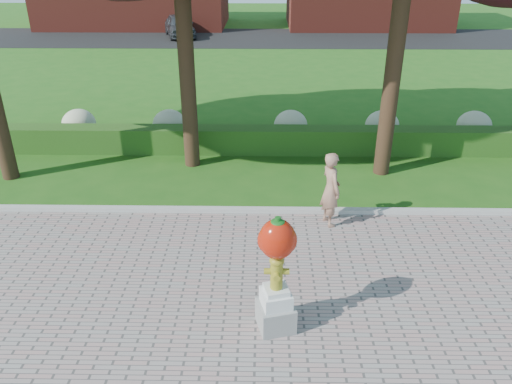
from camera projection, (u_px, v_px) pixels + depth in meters
ground at (256, 290)px, 9.50m from camera, size 100.00×100.00×0.00m
curb at (258, 211)px, 12.15m from camera, size 40.00×0.18×0.15m
lawn_hedge at (260, 140)px, 15.58m from camera, size 24.00×0.70×0.80m
hydrangea_row at (278, 125)px, 16.39m from camera, size 20.10×1.10×0.99m
street at (263, 38)px, 34.52m from camera, size 50.00×8.00×0.02m
hydrant_sculpture at (277, 272)px, 8.04m from camera, size 0.71×0.71×2.15m
woman at (331, 189)px, 11.30m from camera, size 0.61×0.75×1.77m
parked_car at (180, 25)px, 34.57m from camera, size 2.96×4.76×1.51m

